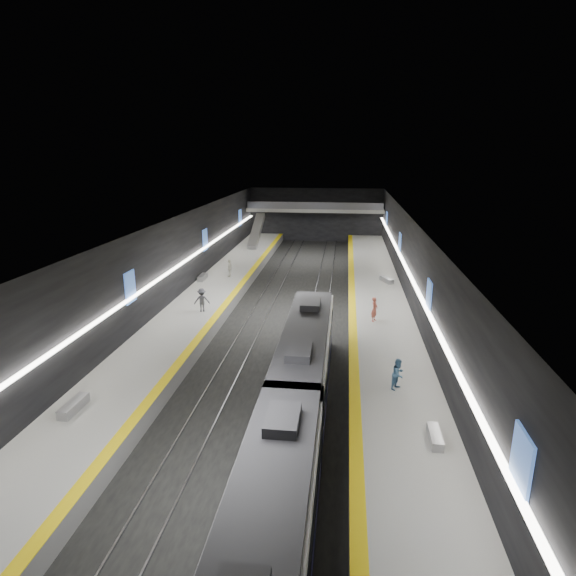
# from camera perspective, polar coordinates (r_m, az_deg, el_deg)

# --- Properties ---
(ground) EXTENTS (70.00, 70.00, 0.00)m
(ground) POSITION_cam_1_polar(r_m,az_deg,el_deg) (40.54, 0.06, -3.38)
(ground) COLOR black
(ground) RESTS_ON ground
(ceiling) EXTENTS (20.00, 70.00, 0.04)m
(ceiling) POSITION_cam_1_polar(r_m,az_deg,el_deg) (38.62, 0.06, 7.88)
(ceiling) COLOR beige
(ceiling) RESTS_ON wall_left
(wall_left) EXTENTS (0.04, 70.00, 8.00)m
(wall_left) POSITION_cam_1_polar(r_m,az_deg,el_deg) (41.74, -13.72, 2.45)
(wall_left) COLOR black
(wall_left) RESTS_ON ground
(wall_right) EXTENTS (0.04, 70.00, 8.00)m
(wall_right) POSITION_cam_1_polar(r_m,az_deg,el_deg) (39.51, 14.62, 1.63)
(wall_right) COLOR black
(wall_right) RESTS_ON ground
(wall_back) EXTENTS (20.00, 0.04, 8.00)m
(wall_back) POSITION_cam_1_polar(r_m,az_deg,el_deg) (73.71, 3.31, 8.64)
(wall_back) COLOR black
(wall_back) RESTS_ON ground
(platform_left) EXTENTS (5.00, 70.00, 1.00)m
(platform_left) POSITION_cam_1_polar(r_m,az_deg,el_deg) (41.89, -10.19, -2.28)
(platform_left) COLOR slate
(platform_left) RESTS_ON ground
(tile_surface_left) EXTENTS (5.00, 70.00, 0.02)m
(tile_surface_left) POSITION_cam_1_polar(r_m,az_deg,el_deg) (41.73, -10.23, -1.61)
(tile_surface_left) COLOR #AAAAA5
(tile_surface_left) RESTS_ON platform_left
(tactile_strip_left) EXTENTS (0.60, 70.00, 0.02)m
(tactile_strip_left) POSITION_cam_1_polar(r_m,az_deg,el_deg) (41.15, -7.30, -1.72)
(tactile_strip_left) COLOR yellow
(tactile_strip_left) RESTS_ON platform_left
(platform_right) EXTENTS (5.00, 70.00, 1.00)m
(platform_right) POSITION_cam_1_polar(r_m,az_deg,el_deg) (40.24, 10.74, -3.08)
(platform_right) COLOR slate
(platform_right) RESTS_ON ground
(tile_surface_right) EXTENTS (5.00, 70.00, 0.02)m
(tile_surface_right) POSITION_cam_1_polar(r_m,az_deg,el_deg) (40.07, 10.78, -2.39)
(tile_surface_right) COLOR #AAAAA5
(tile_surface_right) RESTS_ON platform_right
(tactile_strip_right) EXTENTS (0.60, 70.00, 0.02)m
(tactile_strip_right) POSITION_cam_1_polar(r_m,az_deg,el_deg) (39.97, 7.63, -2.28)
(tactile_strip_right) COLOR yellow
(tactile_strip_right) RESTS_ON platform_right
(rails) EXTENTS (6.52, 70.00, 0.12)m
(rails) POSITION_cam_1_polar(r_m,az_deg,el_deg) (40.52, 0.06, -3.30)
(rails) COLOR gray
(rails) RESTS_ON ground
(train) EXTENTS (2.69, 28.62, 3.60)m
(train) POSITION_cam_1_polar(r_m,az_deg,el_deg) (21.56, 0.47, -15.57)
(train) COLOR #0F0E34
(train) RESTS_ON ground
(ad_posters) EXTENTS (19.94, 53.50, 2.20)m
(ad_posters) POSITION_cam_1_polar(r_m,az_deg,el_deg) (40.24, 0.23, 3.14)
(ad_posters) COLOR #416CC4
(ad_posters) RESTS_ON wall_left
(cove_light_left) EXTENTS (0.25, 68.60, 0.12)m
(cove_light_left) POSITION_cam_1_polar(r_m,az_deg,el_deg) (41.71, -13.44, 2.17)
(cove_light_left) COLOR white
(cove_light_left) RESTS_ON wall_left
(cove_light_right) EXTENTS (0.25, 68.60, 0.12)m
(cove_light_right) POSITION_cam_1_polar(r_m,az_deg,el_deg) (39.53, 14.31, 1.36)
(cove_light_right) COLOR white
(cove_light_right) RESTS_ON wall_right
(mezzanine_bridge) EXTENTS (20.00, 3.00, 1.50)m
(mezzanine_bridge) POSITION_cam_1_polar(r_m,az_deg,el_deg) (71.53, 3.22, 9.25)
(mezzanine_bridge) COLOR gray
(mezzanine_bridge) RESTS_ON wall_left
(escalator) EXTENTS (1.20, 7.50, 3.92)m
(escalator) POSITION_cam_1_polar(r_m,az_deg,el_deg) (65.94, -3.77, 6.79)
(escalator) COLOR #99999E
(escalator) RESTS_ON platform_left
(bench_left_near) EXTENTS (0.62, 2.07, 0.50)m
(bench_left_near) POSITION_cam_1_polar(r_m,az_deg,el_deg) (26.77, -24.06, -12.69)
(bench_left_near) COLOR #99999E
(bench_left_near) RESTS_ON platform_left
(bench_left_far) EXTENTS (0.61, 2.04, 0.49)m
(bench_left_far) POSITION_cam_1_polar(r_m,az_deg,el_deg) (48.75, -10.10, 1.26)
(bench_left_far) COLOR #99999E
(bench_left_far) RESTS_ON platform_left
(bench_right_near) EXTENTS (0.53, 1.82, 0.44)m
(bench_right_near) POSITION_cam_1_polar(r_m,az_deg,el_deg) (23.30, 17.02, -16.53)
(bench_right_near) COLOR #99999E
(bench_right_near) RESTS_ON platform_right
(bench_right_far) EXTENTS (1.28, 2.00, 0.48)m
(bench_right_far) POSITION_cam_1_polar(r_m,az_deg,el_deg) (48.04, 11.60, 0.95)
(bench_right_far) COLOR #99999E
(bench_right_far) RESTS_ON platform_right
(passenger_right_a) EXTENTS (0.69, 0.80, 1.86)m
(passenger_right_a) POSITION_cam_1_polar(r_m,az_deg,el_deg) (36.81, 10.21, -2.52)
(passenger_right_a) COLOR #C75D4A
(passenger_right_a) RESTS_ON platform_right
(passenger_right_b) EXTENTS (1.02, 1.07, 1.74)m
(passenger_right_b) POSITION_cam_1_polar(r_m,az_deg,el_deg) (26.97, 12.93, -9.94)
(passenger_right_b) COLOR teal
(passenger_right_b) RESTS_ON platform_right
(passenger_left_a) EXTENTS (0.46, 1.04, 1.76)m
(passenger_left_a) POSITION_cam_1_polar(r_m,az_deg,el_deg) (49.35, -6.93, 2.33)
(passenger_left_a) COLOR beige
(passenger_left_a) RESTS_ON platform_left
(passenger_left_b) EXTENTS (1.37, 1.00, 1.91)m
(passenger_left_b) POSITION_cam_1_polar(r_m,az_deg,el_deg) (38.94, -10.17, -1.44)
(passenger_left_b) COLOR #46474F
(passenger_left_b) RESTS_ON platform_left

